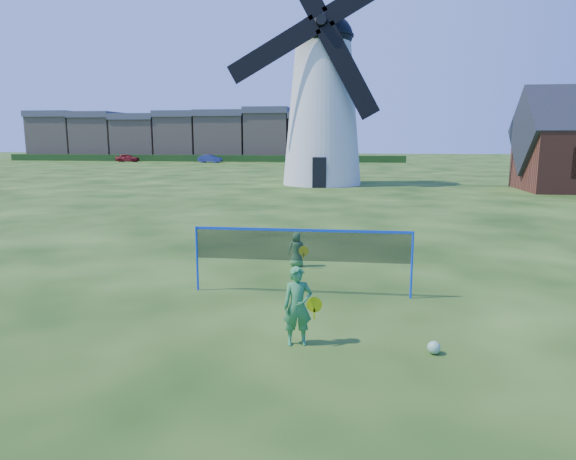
% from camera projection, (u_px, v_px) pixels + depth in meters
% --- Properties ---
extents(ground, '(220.00, 220.00, 0.00)m').
position_uv_depth(ground, '(276.00, 298.00, 11.72)').
color(ground, black).
rests_on(ground, ground).
extents(windmill, '(13.70, 6.05, 18.53)m').
position_uv_depth(windmill, '(323.00, 101.00, 39.21)').
color(windmill, silver).
rests_on(windmill, ground).
extents(badminton_net, '(5.05, 0.05, 1.55)m').
position_uv_depth(badminton_net, '(302.00, 246.00, 11.86)').
color(badminton_net, blue).
rests_on(badminton_net, ground).
extents(player_girl, '(0.71, 0.45, 1.41)m').
position_uv_depth(player_girl, '(298.00, 306.00, 9.00)').
color(player_girl, '#358544').
rests_on(player_girl, ground).
extents(player_boy, '(0.63, 0.44, 0.99)m').
position_uv_depth(player_boy, '(297.00, 249.00, 14.54)').
color(player_boy, '#448842').
rests_on(player_boy, ground).
extents(play_ball, '(0.22, 0.22, 0.22)m').
position_uv_depth(play_ball, '(434.00, 348.00, 8.70)').
color(play_ball, green).
rests_on(play_ball, ground).
extents(terraced_houses, '(50.66, 8.40, 8.29)m').
position_uv_depth(terraced_houses, '(182.00, 136.00, 84.70)').
color(terraced_houses, tan).
rests_on(terraced_houses, ground).
extents(hedge, '(62.00, 0.80, 1.00)m').
position_uv_depth(hedge, '(200.00, 158.00, 78.84)').
color(hedge, '#193814').
rests_on(hedge, ground).
extents(car_left, '(3.56, 1.64, 1.18)m').
position_uv_depth(car_left, '(128.00, 158.00, 77.38)').
color(car_left, maroon).
rests_on(car_left, ground).
extents(car_right, '(3.56, 1.56, 1.14)m').
position_uv_depth(car_right, '(210.00, 159.00, 75.01)').
color(car_right, navy).
rests_on(car_right, ground).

